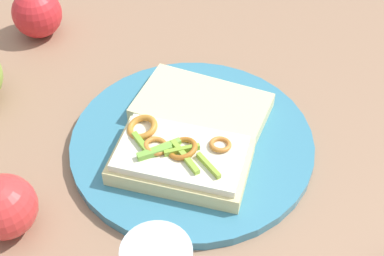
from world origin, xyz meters
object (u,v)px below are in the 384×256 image
at_px(apple_0, 37,13).
at_px(apple_1, 4,207).
at_px(bread_slice_side, 202,107).
at_px(plate, 192,143).
at_px(sandwich, 180,158).

distance_m(apple_0, apple_1, 0.37).
height_order(bread_slice_side, apple_1, apple_1).
relative_size(plate, sandwich, 1.64).
relative_size(bread_slice_side, apple_0, 2.19).
bearing_deg(plate, sandwich, -146.39).
bearing_deg(apple_1, plate, -8.44).
relative_size(bread_slice_side, apple_1, 2.31).
xyz_separation_m(plate, apple_1, (-0.23, 0.03, 0.03)).
bearing_deg(sandwich, apple_1, 36.99).
height_order(plate, apple_1, apple_1).
bearing_deg(bread_slice_side, apple_1, 60.36).
distance_m(sandwich, apple_1, 0.20).
xyz_separation_m(plate, apple_0, (-0.03, 0.34, 0.03)).
height_order(sandwich, apple_0, apple_0).
xyz_separation_m(sandwich, bread_slice_side, (0.08, 0.06, -0.01)).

